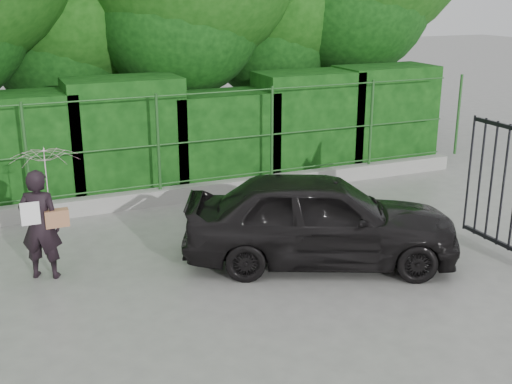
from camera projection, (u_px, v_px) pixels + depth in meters
name	position (u px, v px, depth m)	size (l,w,h in m)	color
ground	(225.00, 313.00, 8.04)	(80.00, 80.00, 0.00)	gray
kerb	(140.00, 199.00, 11.94)	(14.00, 0.25, 0.30)	#9E9E99
fence	(149.00, 143.00, 11.71)	(14.13, 0.06, 1.80)	#235321
hedge	(129.00, 140.00, 12.57)	(14.20, 1.20, 2.28)	black
woman	(45.00, 192.00, 8.78)	(0.96, 0.96, 1.86)	black
car	(320.00, 218.00, 9.39)	(1.60, 3.98, 1.36)	black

